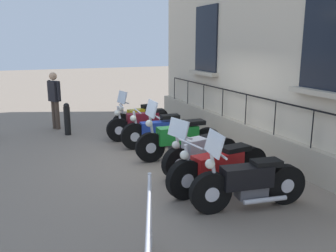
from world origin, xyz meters
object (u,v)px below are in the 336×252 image
motorcycle_green (179,139)px  pedestrian_standing (54,97)px  motorcycle_silver (201,153)px  motorcycle_maroon (144,125)px  motorcycle_red (220,168)px  bollard (67,119)px  motorcycle_black (248,183)px  motorcycle_yellow (140,117)px  motorcycle_blue (159,132)px

motorcycle_green → pedestrian_standing: pedestrian_standing is taller
motorcycle_green → motorcycle_silver: motorcycle_green is taller
motorcycle_maroon → pedestrian_standing: pedestrian_standing is taller
motorcycle_red → bollard: 5.65m
motorcycle_silver → motorcycle_black: size_ratio=0.95×
motorcycle_green → pedestrian_standing: (2.35, -4.19, 0.53)m
motorcycle_yellow → motorcycle_black: (0.04, 5.77, 0.02)m
motorcycle_silver → bollard: motorcycle_silver is taller
motorcycle_green → motorcycle_silver: (-0.06, 1.00, -0.05)m
motorcycle_yellow → motorcycle_blue: bearing=86.5°
motorcycle_blue → motorcycle_black: motorcycle_black is taller
motorcycle_silver → pedestrian_standing: (2.41, -5.20, 0.58)m
motorcycle_silver → motorcycle_black: motorcycle_black is taller
motorcycle_yellow → motorcycle_black: 5.77m
motorcycle_blue → motorcycle_red: 3.06m
motorcycle_yellow → motorcycle_maroon: (0.22, 1.01, -0.00)m
motorcycle_yellow → motorcycle_black: motorcycle_black is taller
motorcycle_silver → bollard: size_ratio=2.03×
bollard → motorcycle_green: bearing=122.8°
motorcycle_silver → bollard: bearing=-63.1°
motorcycle_yellow → bollard: 2.17m
motorcycle_black → pedestrian_standing: 7.41m
motorcycle_maroon → motorcycle_black: size_ratio=1.05×
pedestrian_standing → motorcycle_red: bearing=110.4°
motorcycle_black → pedestrian_standing: size_ratio=1.15×
motorcycle_maroon → bollard: motorcycle_maroon is taller
motorcycle_silver → motorcycle_blue: bearing=-86.0°
pedestrian_standing → motorcycle_blue: bearing=125.9°
motorcycle_blue → bollard: motorcycle_blue is taller
motorcycle_maroon → motorcycle_green: (-0.19, 1.95, 0.06)m
motorcycle_maroon → motorcycle_blue: motorcycle_blue is taller
motorcycle_silver → motorcycle_red: bearing=83.4°
motorcycle_blue → motorcycle_silver: size_ratio=1.03×
motorcycle_maroon → motorcycle_silver: motorcycle_silver is taller
motorcycle_yellow → motorcycle_green: motorcycle_green is taller
motorcycle_yellow → bollard: (2.14, -0.32, 0.06)m
motorcycle_black → pedestrian_standing: bearing=-71.6°
motorcycle_yellow → motorcycle_black: bearing=89.6°
motorcycle_blue → motorcycle_red: bearing=90.6°
pedestrian_standing → motorcycle_black: bearing=108.4°
motorcycle_maroon → motorcycle_green: 1.96m
motorcycle_blue → motorcycle_black: 3.89m
motorcycle_yellow → motorcycle_blue: (0.12, 1.88, -0.01)m
motorcycle_blue → motorcycle_silver: motorcycle_silver is taller
motorcycle_maroon → motorcycle_blue: size_ratio=1.07×
motorcycle_red → pedestrian_standing: bearing=-69.6°
motorcycle_silver → motorcycle_maroon: bearing=-85.1°
motorcycle_green → motorcycle_silver: bearing=93.2°
motorcycle_green → pedestrian_standing: bearing=-60.7°
motorcycle_green → pedestrian_standing: 4.84m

